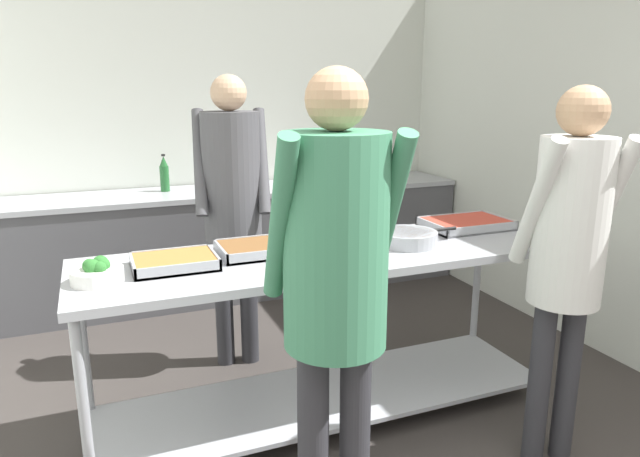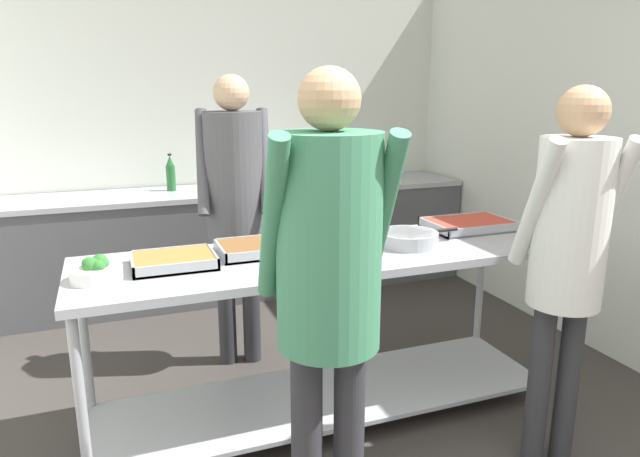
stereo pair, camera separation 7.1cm
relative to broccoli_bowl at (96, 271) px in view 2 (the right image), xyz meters
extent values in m
cube|color=silver|center=(1.04, 2.46, 0.37)|extent=(4.16, 0.06, 2.65)
cube|color=silver|center=(3.09, 0.42, 0.37)|extent=(0.06, 4.21, 2.65)
cube|color=#4C4C51|center=(1.04, 2.09, -0.53)|extent=(4.00, 0.62, 0.86)
cube|color=#9EA0A8|center=(1.04, 2.09, -0.08)|extent=(4.00, 0.65, 0.04)
cube|color=black|center=(1.26, 2.09, -0.07)|extent=(0.55, 0.41, 0.02)
cube|color=#9EA0A8|center=(1.08, 0.05, -0.06)|extent=(2.45, 0.73, 0.04)
cube|color=#9EA0A8|center=(1.08, 0.05, -0.84)|extent=(2.37, 0.65, 0.02)
cylinder|color=#9EA0A8|center=(-0.10, -0.27, -0.52)|extent=(0.04, 0.04, 0.88)
cylinder|color=#9EA0A8|center=(2.25, -0.27, -0.52)|extent=(0.04, 0.04, 0.88)
cylinder|color=#9EA0A8|center=(-0.10, 0.36, -0.52)|extent=(0.04, 0.04, 0.88)
cylinder|color=#9EA0A8|center=(2.25, 0.36, -0.52)|extent=(0.04, 0.04, 0.88)
cylinder|color=silver|center=(0.00, 0.00, -0.01)|extent=(0.22, 0.22, 0.06)
sphere|color=#2D702D|center=(0.02, 0.00, 0.03)|extent=(0.06, 0.06, 0.06)
sphere|color=#2D702D|center=(0.02, 0.03, 0.03)|extent=(0.07, 0.07, 0.07)
sphere|color=#2D702D|center=(-0.03, 0.01, 0.03)|extent=(0.06, 0.06, 0.06)
sphere|color=#2D702D|center=(-0.02, -0.01, 0.03)|extent=(0.07, 0.07, 0.07)
sphere|color=#2D702D|center=(0.01, -0.03, 0.03)|extent=(0.05, 0.05, 0.05)
cube|color=#9EA0A8|center=(0.33, 0.09, -0.04)|extent=(0.38, 0.29, 0.01)
cube|color=#9E6B33|center=(0.33, 0.09, -0.01)|extent=(0.35, 0.27, 0.04)
cube|color=#9EA0A8|center=(0.33, -0.05, -0.02)|extent=(0.38, 0.01, 0.05)
cube|color=#9EA0A8|center=(0.33, 0.23, -0.02)|extent=(0.38, 0.01, 0.05)
cube|color=#9EA0A8|center=(0.15, 0.09, -0.02)|extent=(0.01, 0.29, 0.05)
cube|color=#9EA0A8|center=(0.52, 0.09, -0.02)|extent=(0.01, 0.29, 0.05)
cube|color=#9EA0A8|center=(0.75, 0.16, -0.04)|extent=(0.39, 0.30, 0.01)
cube|color=brown|center=(0.75, 0.16, -0.01)|extent=(0.37, 0.28, 0.04)
cube|color=#9EA0A8|center=(0.75, 0.01, -0.02)|extent=(0.39, 0.01, 0.05)
cube|color=#9EA0A8|center=(0.75, 0.30, -0.02)|extent=(0.39, 0.01, 0.05)
cube|color=#9EA0A8|center=(0.56, 0.16, -0.02)|extent=(0.01, 0.30, 0.05)
cube|color=#9EA0A8|center=(0.95, 0.16, -0.02)|extent=(0.01, 0.30, 0.05)
cylinder|color=white|center=(1.12, 0.13, -0.04)|extent=(0.28, 0.28, 0.01)
cylinder|color=white|center=(1.12, 0.13, -0.03)|extent=(0.27, 0.27, 0.01)
cylinder|color=white|center=(1.12, 0.13, -0.01)|extent=(0.27, 0.27, 0.01)
cylinder|color=#9EA0A8|center=(1.52, 0.02, -0.01)|extent=(0.31, 0.31, 0.07)
cylinder|color=brown|center=(1.52, 0.02, 0.02)|extent=(0.27, 0.27, 0.01)
cylinder|color=black|center=(1.75, 0.02, 0.02)|extent=(0.14, 0.02, 0.02)
cube|color=#9EA0A8|center=(2.03, 0.21, -0.04)|extent=(0.48, 0.33, 0.01)
cube|color=#B23D2D|center=(2.03, 0.21, -0.01)|extent=(0.46, 0.31, 0.04)
cube|color=#9EA0A8|center=(2.03, 0.05, -0.02)|extent=(0.48, 0.01, 0.05)
cube|color=#9EA0A8|center=(2.03, 0.37, -0.02)|extent=(0.48, 0.01, 0.05)
cube|color=#9EA0A8|center=(1.79, 0.21, -0.02)|extent=(0.01, 0.33, 0.05)
cube|color=#9EA0A8|center=(2.26, 0.21, -0.02)|extent=(0.01, 0.33, 0.05)
cylinder|color=#2D2D33|center=(0.69, -0.74, -0.55)|extent=(0.12, 0.12, 0.82)
cylinder|color=#2D2D33|center=(0.86, -0.75, -0.55)|extent=(0.12, 0.12, 0.82)
cylinder|color=#3D7F5B|center=(0.58, -0.73, 0.33)|extent=(0.10, 0.34, 0.61)
cylinder|color=#3D7F5B|center=(0.97, -0.76, 0.33)|extent=(0.10, 0.34, 0.61)
cylinder|color=#3D7F5B|center=(0.78, -0.74, 0.24)|extent=(0.37, 0.37, 0.76)
sphere|color=tan|center=(0.78, -0.74, 0.73)|extent=(0.21, 0.21, 0.21)
cylinder|color=#2D2D33|center=(1.84, -0.66, -0.56)|extent=(0.10, 0.10, 0.79)
cylinder|color=#2D2D33|center=(1.98, -0.69, -0.56)|extent=(0.10, 0.10, 0.79)
cylinder|color=silver|center=(1.75, -0.63, 0.28)|extent=(0.15, 0.33, 0.59)
cylinder|color=silver|center=(2.07, -0.71, 0.28)|extent=(0.15, 0.33, 0.59)
cylinder|color=silver|center=(1.91, -0.67, 0.20)|extent=(0.31, 0.31, 0.73)
sphere|color=tan|center=(1.91, -0.67, 0.67)|extent=(0.21, 0.21, 0.21)
cylinder|color=#2D2D33|center=(0.86, 0.82, -0.55)|extent=(0.11, 0.11, 0.82)
cylinder|color=#2D2D33|center=(0.71, 0.85, -0.55)|extent=(0.11, 0.11, 0.82)
cylinder|color=#4C4C51|center=(0.97, 0.80, 0.33)|extent=(0.13, 0.34, 0.62)
cylinder|color=#4C4C51|center=(0.61, 0.87, 0.33)|extent=(0.13, 0.34, 0.62)
cylinder|color=#4C4C51|center=(0.79, 0.84, 0.24)|extent=(0.34, 0.34, 0.76)
sphere|color=tan|center=(0.79, 0.84, 0.73)|extent=(0.21, 0.21, 0.21)
cylinder|color=#23602D|center=(0.56, 2.19, 0.05)|extent=(0.07, 0.07, 0.20)
cone|color=#23602D|center=(0.56, 2.19, 0.19)|extent=(0.07, 0.07, 0.08)
cylinder|color=black|center=(0.56, 2.19, 0.23)|extent=(0.03, 0.03, 0.02)
camera|label=1|loc=(0.02, -2.48, 0.77)|focal=32.00mm
camera|label=2|loc=(0.08, -2.51, 0.77)|focal=32.00mm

